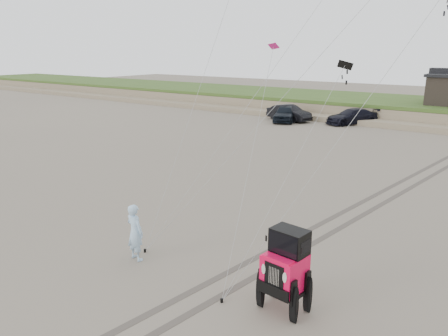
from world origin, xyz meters
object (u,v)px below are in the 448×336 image
Objects in this scene: truck_a at (285,113)px; man at (135,232)px; truck_c at (352,117)px; truck_b at (289,113)px; jeep at (284,279)px.

man is (9.53, -28.57, 0.18)m from truck_a.
truck_c is 30.99m from man.
truck_b is at bearing -130.89° from truck_c.
truck_b is 32.60m from jeep.
truck_a is 0.94× the size of truck_c.
truck_b is 5.96m from truck_c.
truck_b is at bearing -65.08° from man.
man reaches higher than jeep.
truck_b is 2.39× the size of man.
truck_c is (5.81, 2.20, -0.08)m from truck_a.
truck_b is at bearing 67.72° from truck_a.
jeep is at bearing -81.09° from truck_a.
truck_b is 30.75m from man.
man reaches higher than truck_b.
jeep is (9.17, -30.49, 0.20)m from truck_c.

